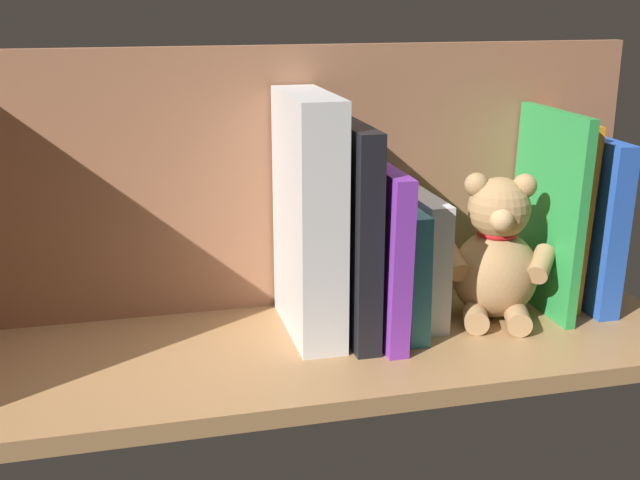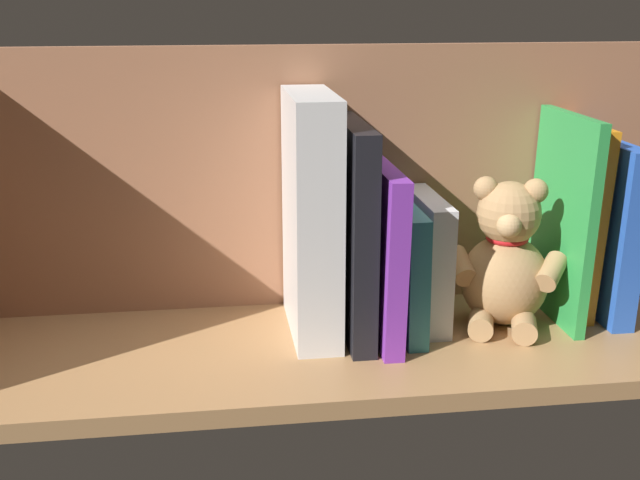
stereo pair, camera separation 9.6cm
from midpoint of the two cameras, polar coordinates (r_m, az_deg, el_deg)
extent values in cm
cube|color=#A87A4C|center=(100.98, 2.74, -7.68)|extent=(93.29, 31.73, 2.20)
cube|color=#9F6748|center=(107.79, 1.55, 4.32)|extent=(93.29, 1.50, 34.75)
cube|color=blue|center=(113.75, 21.70, 0.70)|extent=(3.50, 15.83, 22.98)
cube|color=orange|center=(112.95, 19.85, 1.37)|extent=(3.59, 13.05, 25.18)
cube|color=green|center=(109.79, 19.10, 1.45)|extent=(2.02, 17.04, 26.76)
ellipsoid|color=tan|center=(107.32, 15.37, -2.77)|extent=(13.79, 13.08, 11.68)
sphere|color=tan|center=(104.75, 15.74, 1.79)|extent=(8.03, 8.03, 8.03)
sphere|color=tan|center=(104.31, 17.52, 3.28)|extent=(3.10, 3.10, 3.10)
sphere|color=tan|center=(103.85, 14.22, 3.49)|extent=(3.10, 3.10, 3.10)
sphere|color=tan|center=(101.62, 15.83, 0.97)|extent=(3.10, 3.10, 3.10)
cylinder|color=tan|center=(105.86, 18.49, -2.16)|extent=(5.77, 6.16, 4.32)
cylinder|color=tan|center=(105.01, 12.48, -1.81)|extent=(2.77, 5.75, 4.32)
cylinder|color=tan|center=(104.45, 16.77, -5.97)|extent=(4.40, 5.17, 3.10)
cylinder|color=tan|center=(104.04, 13.88, -5.82)|extent=(4.40, 5.17, 3.10)
torus|color=red|center=(105.60, 15.60, 0.12)|extent=(6.81, 6.81, 0.91)
cube|color=silver|center=(105.47, 10.12, -1.37)|extent=(3.01, 15.12, 16.51)
cube|color=teal|center=(103.28, 8.49, -1.80)|extent=(2.68, 17.86, 16.16)
cube|color=purple|center=(100.57, 6.98, -0.71)|extent=(2.81, 20.18, 21.33)
cube|color=black|center=(99.55, 5.05, 0.70)|extent=(2.93, 19.03, 26.41)
cube|color=silver|center=(98.71, 2.18, 1.67)|extent=(5.52, 17.54, 29.88)
camera|label=1|loc=(0.05, -87.14, 0.88)|focal=45.48mm
camera|label=2|loc=(0.05, 92.86, -0.88)|focal=45.48mm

